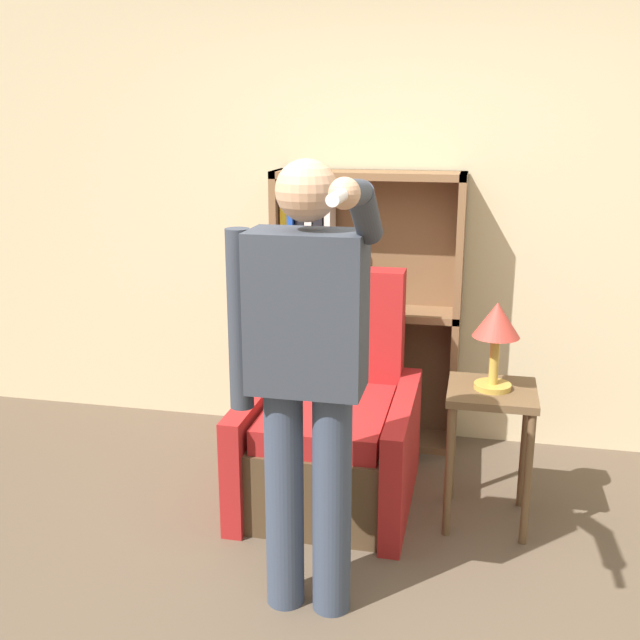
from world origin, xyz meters
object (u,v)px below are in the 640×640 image
at_px(bookcase, 345,316).
at_px(table_lamp, 496,327).
at_px(armchair, 332,431).
at_px(person_standing, 306,367).
at_px(side_table, 490,417).

height_order(bookcase, table_lamp, bookcase).
bearing_deg(armchair, table_lamp, -8.16).
relative_size(armchair, table_lamp, 2.73).
distance_m(person_standing, table_lamp, 1.07).
xyz_separation_m(bookcase, side_table, (0.84, -0.82, -0.22)).
relative_size(armchair, person_standing, 0.64).
bearing_deg(armchair, person_standing, -84.66).
relative_size(bookcase, person_standing, 0.91).
height_order(bookcase, person_standing, person_standing).
distance_m(armchair, side_table, 0.81).
bearing_deg(person_standing, armchair, 95.34).
bearing_deg(side_table, armchair, 171.84).
xyz_separation_m(person_standing, table_lamp, (0.69, 0.82, -0.04)).
height_order(person_standing, side_table, person_standing).
height_order(side_table, table_lamp, table_lamp).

